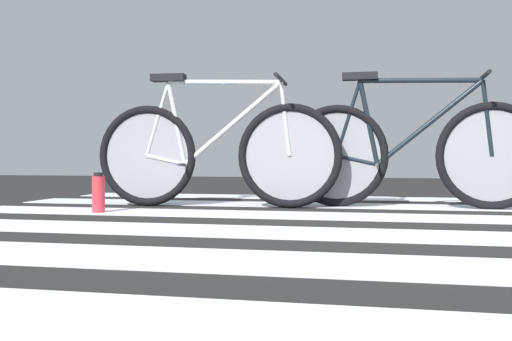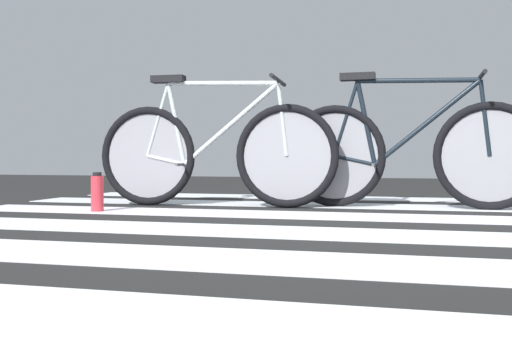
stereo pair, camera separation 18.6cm
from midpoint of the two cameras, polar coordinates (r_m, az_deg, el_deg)
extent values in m
cube|color=black|center=(2.72, 8.98, -6.30)|extent=(18.00, 14.00, 0.02)
cube|color=silver|center=(1.20, 5.75, -15.70)|extent=(5.20, 0.44, 0.00)
cube|color=silver|center=(1.93, 5.99, -9.14)|extent=(5.20, 0.44, 0.00)
cube|color=silver|center=(2.67, 6.32, -6.20)|extent=(5.20, 0.44, 0.00)
cube|color=silver|center=(3.43, 10.23, -4.51)|extent=(5.20, 0.44, 0.00)
cube|color=silver|center=(4.17, 9.90, -3.46)|extent=(5.20, 0.44, 0.00)
cube|color=silver|center=(4.93, 10.97, -2.72)|extent=(5.20, 0.44, 0.00)
torus|color=black|center=(4.21, -11.87, 1.43)|extent=(0.72, 0.08, 0.72)
torus|color=black|center=(3.95, 2.00, 1.46)|extent=(0.72, 0.08, 0.72)
cylinder|color=gray|center=(4.21, -11.87, 1.43)|extent=(0.61, 0.03, 0.61)
cylinder|color=gray|center=(3.95, 2.00, 1.46)|extent=(0.61, 0.03, 0.61)
cylinder|color=#B2BCBC|center=(4.07, -4.49, 8.65)|extent=(0.80, 0.06, 0.05)
cylinder|color=#B2BCBC|center=(4.03, -3.65, 4.58)|extent=(0.70, 0.06, 0.59)
cylinder|color=#B2BCBC|center=(4.14, -9.06, 4.62)|extent=(0.15, 0.04, 0.59)
cylinder|color=#B2BCBC|center=(4.16, -10.08, 1.02)|extent=(0.29, 0.04, 0.09)
cylinder|color=#B2BCBC|center=(4.19, -10.87, 4.99)|extent=(0.19, 0.03, 0.53)
cylinder|color=#B2BCBC|center=(3.96, 1.57, 5.08)|extent=(0.09, 0.03, 0.50)
cube|color=black|center=(4.19, -9.86, 8.97)|extent=(0.24, 0.10, 0.05)
cylinder|color=black|center=(3.99, 1.15, 8.94)|extent=(0.04, 0.52, 0.03)
cylinder|color=#4C4C51|center=(4.12, -8.25, 0.61)|extent=(0.03, 0.34, 0.02)
torus|color=black|center=(4.09, 6.65, 1.45)|extent=(0.72, 0.07, 0.72)
torus|color=black|center=(4.10, 20.98, 1.37)|extent=(0.72, 0.07, 0.72)
cylinder|color=gray|center=(4.09, 6.65, 1.45)|extent=(0.61, 0.02, 0.61)
cylinder|color=gray|center=(4.10, 20.98, 1.37)|extent=(0.61, 0.02, 0.61)
cylinder|color=black|center=(4.09, 14.58, 8.57)|extent=(0.80, 0.05, 0.05)
cylinder|color=black|center=(4.07, 15.40, 4.51)|extent=(0.70, 0.05, 0.59)
cylinder|color=black|center=(4.07, 9.75, 4.68)|extent=(0.15, 0.04, 0.59)
cylinder|color=black|center=(4.07, 8.61, 1.02)|extent=(0.29, 0.03, 0.09)
cylinder|color=black|center=(4.09, 7.78, 5.09)|extent=(0.18, 0.03, 0.53)
cylinder|color=black|center=(4.10, 20.59, 4.86)|extent=(0.09, 0.03, 0.50)
cube|color=black|center=(4.11, 8.92, 9.14)|extent=(0.24, 0.10, 0.05)
cylinder|color=black|center=(4.12, 20.21, 8.62)|extent=(0.04, 0.52, 0.03)
cylinder|color=#4C4C51|center=(4.06, 10.58, 0.59)|extent=(0.03, 0.34, 0.02)
cylinder|color=red|center=(3.79, -16.55, -2.28)|extent=(0.08, 0.08, 0.23)
cylinder|color=black|center=(3.78, -16.56, -0.36)|extent=(0.06, 0.06, 0.02)
camera|label=1|loc=(0.09, -78.29, 0.29)|focal=40.52mm
camera|label=2|loc=(0.09, 101.71, -0.29)|focal=40.52mm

